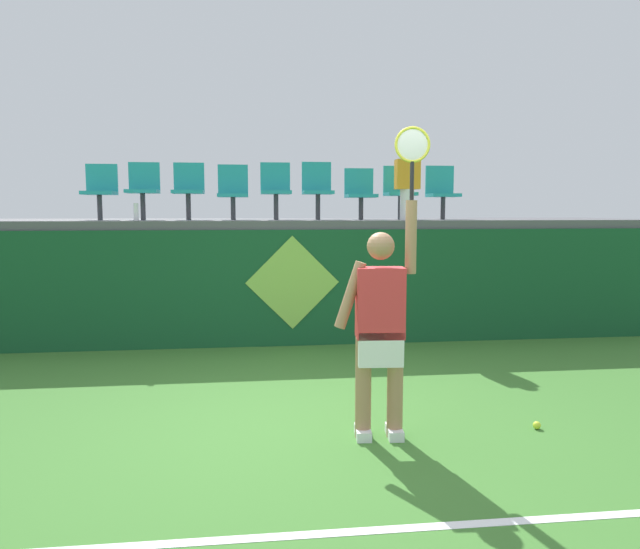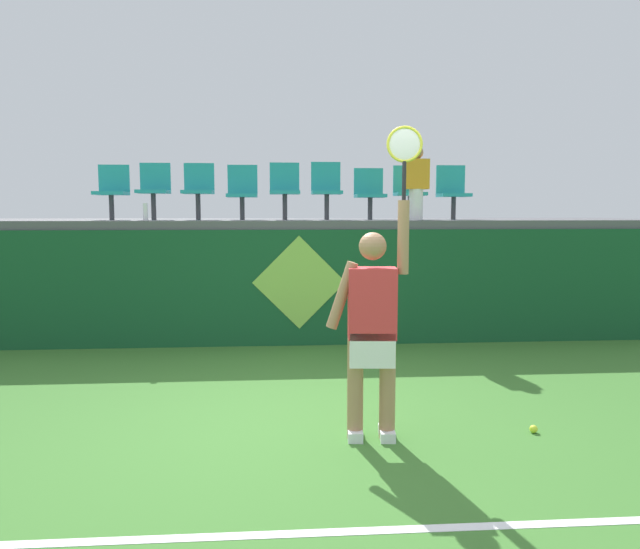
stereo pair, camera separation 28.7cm
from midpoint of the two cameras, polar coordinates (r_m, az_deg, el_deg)
name	(u,v)px [view 2 (the right image)]	position (r m, az deg, el deg)	size (l,w,h in m)	color
ground_plane	(293,425)	(5.28, -0.99, -14.30)	(40.00, 40.00, 0.00)	#3D752D
court_back_wall	(287,287)	(8.15, -2.22, -1.25)	(11.50, 0.20, 1.59)	#144C28
spectator_platform	(285,223)	(9.28, -2.50, 4.95)	(11.50, 2.50, 0.12)	#56565B
court_baseline_stripe	(301,533)	(3.71, 0.62, -23.62)	(10.35, 0.08, 0.01)	white
tennis_player	(373,325)	(4.78, 6.80, -4.81)	(0.75, 0.29, 2.50)	white
tennis_ball	(534,429)	(5.46, 21.29, -13.67)	(0.07, 0.07, 0.07)	#D1E533
water_bottle	(145,212)	(8.39, -15.47, 5.81)	(0.07, 0.07, 0.23)	white
stadium_chair_0	(112,189)	(9.13, -18.47, 7.81)	(0.44, 0.42, 0.80)	#38383D
stadium_chair_1	(154,187)	(9.01, -14.76, 8.10)	(0.44, 0.42, 0.83)	#38383D
stadium_chair_2	(198,188)	(8.92, -10.69, 8.20)	(0.44, 0.42, 0.83)	#38383D
stadium_chair_3	(242,190)	(8.87, -6.55, 8.07)	(0.44, 0.42, 0.81)	#38383D
stadium_chair_4	(285,188)	(8.87, -2.48, 8.34)	(0.44, 0.42, 0.85)	#38383D
stadium_chair_5	(326,187)	(8.91, 1.55, 8.36)	(0.44, 0.42, 0.86)	#38383D
stadium_chair_6	(369,191)	(8.99, 5.70, 7.96)	(0.44, 0.42, 0.77)	#38383D
stadium_chair_7	(409,189)	(9.11, 9.45, 8.07)	(0.44, 0.42, 0.81)	#38383D
stadium_chair_8	(452,190)	(9.29, 13.47, 7.91)	(0.44, 0.42, 0.82)	#38383D
spectator_0	(416,182)	(8.68, 10.17, 8.78)	(0.34, 0.20, 1.05)	white
wall_signage_mount	(299,345)	(8.19, -0.98, -6.83)	(1.27, 0.01, 1.51)	#144C28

